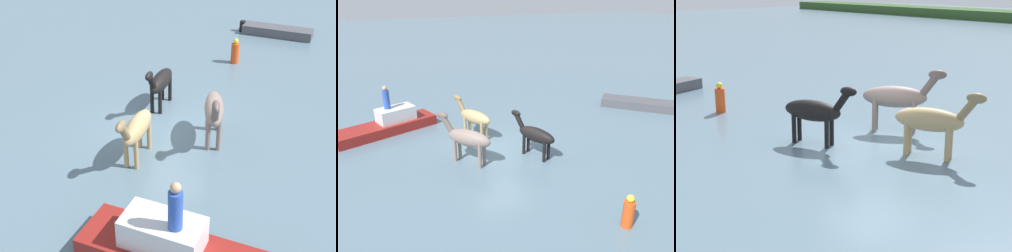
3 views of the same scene
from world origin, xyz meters
The scene contains 7 objects.
ground_plane centered at (0.00, 0.00, 0.00)m, with size 146.64×146.64×0.00m, color slate.
horse_lead centered at (-0.50, 1.65, 1.14)m, with size 2.34×1.96×2.06m.
horse_rear_stallion centered at (1.88, 0.56, 1.07)m, with size 2.41×1.41×1.93m.
horse_dun_straggler centered at (-1.08, -1.22, 1.03)m, with size 2.34×1.30×1.86m.
boat_motor_center centered at (-10.91, -2.14, 0.15)m, with size 2.07×3.74×0.71m.
person_helmsman_aft centered at (4.40, 4.32, 1.75)m, with size 0.32×0.32×1.19m.
buoy_channel_marker centered at (-6.44, -1.65, 0.51)m, with size 0.36×0.36×1.14m.
Camera 1 is at (10.06, 9.22, 8.10)m, focal length 49.68 mm.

